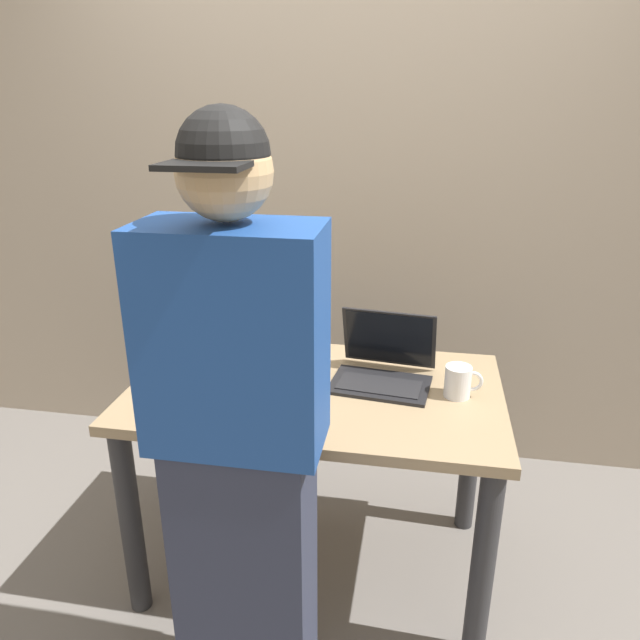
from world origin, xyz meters
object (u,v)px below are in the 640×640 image
at_px(laptop, 384,365).
at_px(person_figure, 240,448).
at_px(beer_bottle_brown, 209,342).
at_px(coffee_mug, 459,381).
at_px(beer_bottle_green, 247,337).
at_px(beer_bottle_amber, 231,335).

distance_m(laptop, person_figure, 0.73).
bearing_deg(beer_bottle_brown, person_figure, -63.63).
bearing_deg(coffee_mug, laptop, 162.15).
height_order(laptop, beer_bottle_green, beer_bottle_green).
bearing_deg(person_figure, beer_bottle_green, 105.02).
distance_m(beer_bottle_brown, beer_bottle_amber, 0.11).
distance_m(laptop, beer_bottle_green, 0.51).
height_order(beer_bottle_green, person_figure, person_figure).
height_order(beer_bottle_brown, beer_bottle_green, beer_bottle_brown).
xyz_separation_m(laptop, coffee_mug, (0.26, -0.08, -0.00)).
bearing_deg(beer_bottle_green, beer_bottle_brown, -151.61).
distance_m(beer_bottle_brown, coffee_mug, 0.88).
distance_m(beer_bottle_amber, coffee_mug, 0.84).
relative_size(beer_bottle_amber, person_figure, 0.17).
height_order(beer_bottle_amber, coffee_mug, beer_bottle_amber).
bearing_deg(beer_bottle_green, beer_bottle_amber, 156.06).
height_order(beer_bottle_brown, coffee_mug, beer_bottle_brown).
height_order(beer_bottle_brown, beer_bottle_amber, beer_bottle_brown).
relative_size(beer_bottle_brown, beer_bottle_amber, 1.02).
bearing_deg(beer_bottle_brown, beer_bottle_amber, 62.35).
xyz_separation_m(beer_bottle_brown, beer_bottle_green, (0.12, 0.07, 0.00)).
xyz_separation_m(laptop, beer_bottle_brown, (-0.62, -0.05, 0.06)).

